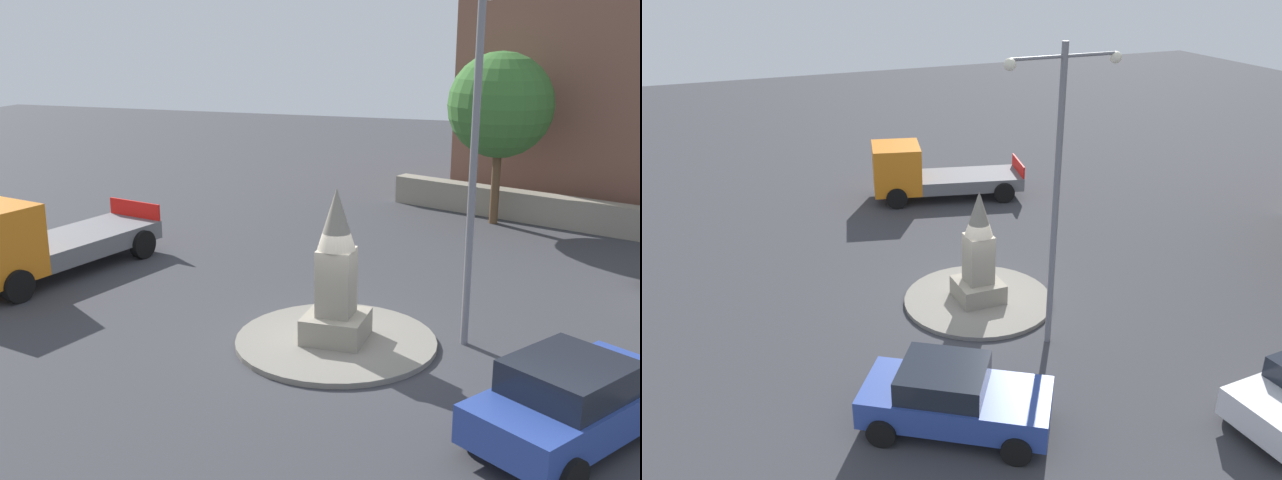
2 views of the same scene
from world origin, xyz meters
TOP-DOWN VIEW (x-y plane):
  - ground_plane at (0.00, 0.00)m, footprint 80.00×80.00m
  - traffic_island at (0.00, 0.00)m, footprint 4.36×4.36m
  - monument at (0.00, 0.00)m, footprint 1.30×1.30m
  - streetlamp at (0.86, -2.64)m, footprint 2.98×0.28m
  - car_blue_waiting at (-2.73, -4.89)m, footprint 4.35×3.71m
  - truck_orange_far_side at (1.59, 8.97)m, footprint 6.41×3.51m
  - stone_boundary_wall at (11.92, -4.41)m, footprint 5.11×12.30m
  - corner_building at (16.62, -6.14)m, footprint 10.10×11.97m
  - tree_near_wall at (11.67, -2.19)m, footprint 3.52×3.52m

SIDE VIEW (x-z plane):
  - ground_plane at x=0.00m, z-range 0.00..0.00m
  - traffic_island at x=0.00m, z-range 0.00..0.12m
  - stone_boundary_wall at x=11.92m, z-range 0.00..1.02m
  - car_blue_waiting at x=-2.73m, z-range 0.02..1.54m
  - truck_orange_far_side at x=1.59m, z-range -0.09..2.22m
  - monument at x=0.00m, z-range -0.16..3.18m
  - tree_near_wall at x=11.67m, z-range 1.13..6.96m
  - corner_building at x=16.62m, z-range 0.00..9.29m
  - streetlamp at x=0.86m, z-range 0.82..8.54m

